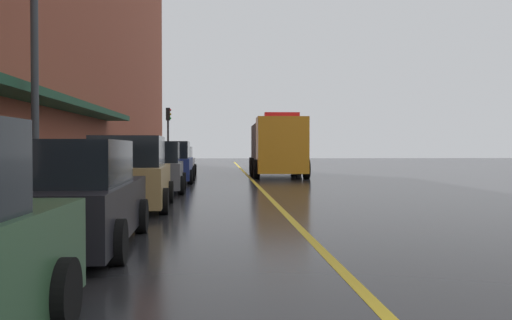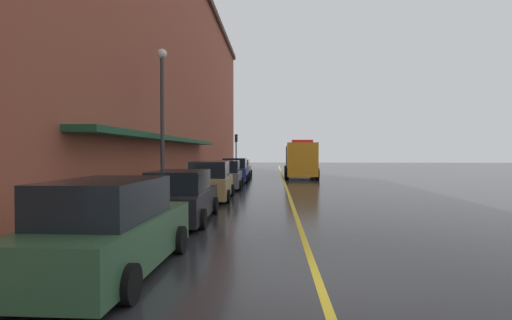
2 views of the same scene
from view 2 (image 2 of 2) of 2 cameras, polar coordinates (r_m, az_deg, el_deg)
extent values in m
plane|color=#232326|center=(31.98, 4.12, -3.06)|extent=(112.00, 112.00, 0.00)
cube|color=gray|center=(32.42, -6.91, -2.87)|extent=(2.40, 70.00, 0.15)
cube|color=gold|center=(31.98, 4.12, -3.05)|extent=(0.16, 70.00, 0.01)
cube|color=brown|center=(34.14, -20.21, 12.20)|extent=(12.78, 64.00, 17.85)
cube|color=#19472D|center=(23.68, -12.12, 2.94)|extent=(1.20, 22.40, 0.24)
cube|color=#2D5133|center=(8.21, -20.37, -11.02)|extent=(1.93, 4.90, 0.91)
cube|color=black|center=(7.86, -21.14, -5.42)|extent=(1.71, 2.71, 0.75)
cylinder|color=black|center=(10.00, -21.77, -10.66)|extent=(0.23, 0.64, 0.64)
cylinder|color=black|center=(9.37, -11.14, -11.41)|extent=(0.23, 0.64, 0.64)
cylinder|color=black|center=(7.47, -32.11, -14.84)|extent=(0.23, 0.64, 0.64)
cylinder|color=black|center=(6.59, -18.16, -16.88)|extent=(0.23, 0.64, 0.64)
cube|color=black|center=(13.65, -10.87, -6.23)|extent=(2.01, 4.89, 0.86)
cube|color=black|center=(13.33, -11.10, -3.05)|extent=(1.76, 2.71, 0.70)
cylinder|color=black|center=(15.35, -13.19, -6.48)|extent=(0.24, 0.65, 0.64)
cylinder|color=black|center=(14.99, -6.07, -6.64)|extent=(0.24, 0.65, 0.64)
cylinder|color=black|center=(12.50, -16.65, -8.26)|extent=(0.24, 0.65, 0.64)
cylinder|color=black|center=(12.06, -7.90, -8.57)|extent=(0.24, 0.65, 0.64)
cube|color=#A5844C|center=(19.42, -6.66, -3.88)|extent=(2.06, 4.62, 0.95)
cube|color=black|center=(19.13, -6.75, -1.36)|extent=(1.79, 2.57, 0.78)
cylinder|color=black|center=(20.97, -8.77, -4.42)|extent=(0.24, 0.65, 0.64)
cylinder|color=black|center=(20.75, -3.54, -4.46)|extent=(0.24, 0.65, 0.64)
cylinder|color=black|center=(18.21, -10.21, -5.27)|extent=(0.24, 0.65, 0.64)
cylinder|color=black|center=(17.95, -4.18, -5.35)|extent=(0.24, 0.65, 0.64)
cube|color=#595B60|center=(25.13, -4.36, -2.79)|extent=(1.96, 4.32, 0.90)
cube|color=black|center=(24.87, -4.40, -0.95)|extent=(1.71, 2.40, 0.73)
cylinder|color=black|center=(26.55, -6.08, -3.23)|extent=(0.24, 0.65, 0.64)
cylinder|color=black|center=(26.40, -2.13, -3.25)|extent=(0.24, 0.65, 0.64)
cylinder|color=black|center=(23.94, -6.82, -3.72)|extent=(0.24, 0.65, 0.64)
cylinder|color=black|center=(23.77, -2.43, -3.74)|extent=(0.24, 0.65, 0.64)
cube|color=navy|center=(30.73, -3.03, -2.02)|extent=(1.95, 4.57, 0.94)
cube|color=black|center=(30.46, -3.07, -0.44)|extent=(1.74, 2.52, 0.77)
cylinder|color=black|center=(32.24, -4.51, -2.45)|extent=(0.23, 0.64, 0.64)
cylinder|color=black|center=(32.08, -1.10, -2.47)|extent=(0.23, 0.64, 0.64)
cylinder|color=black|center=(29.45, -5.13, -2.80)|extent=(0.23, 0.64, 0.64)
cylinder|color=black|center=(29.27, -1.39, -2.82)|extent=(0.23, 0.64, 0.64)
cube|color=silver|center=(36.34, -2.33, -1.63)|extent=(1.82, 4.41, 0.81)
cube|color=black|center=(36.09, -2.36, -0.48)|extent=(1.63, 2.43, 0.66)
cylinder|color=black|center=(37.80, -3.52, -1.92)|extent=(0.22, 0.64, 0.64)
cylinder|color=black|center=(37.64, -0.75, -1.93)|extent=(0.22, 0.64, 0.64)
cylinder|color=black|center=(35.09, -4.02, -2.16)|extent=(0.22, 0.64, 0.64)
cylinder|color=black|center=(34.92, -1.03, -2.17)|extent=(0.22, 0.64, 0.64)
cube|color=orange|center=(33.19, 6.79, 0.07)|extent=(2.57, 2.26, 2.85)
cube|color=#3F3F42|center=(37.33, 6.41, 0.02)|extent=(2.61, 5.45, 2.62)
cube|color=red|center=(33.20, 6.79, 2.74)|extent=(1.78, 0.62, 0.24)
cylinder|color=black|center=(33.42, 8.97, -2.03)|extent=(0.31, 1.00, 1.00)
cylinder|color=black|center=(33.27, 4.56, -2.03)|extent=(0.31, 1.00, 1.00)
cylinder|color=black|center=(36.78, 8.46, -1.73)|extent=(0.31, 1.00, 1.00)
cylinder|color=black|center=(36.65, 4.46, -1.74)|extent=(0.31, 1.00, 1.00)
cylinder|color=black|center=(38.96, 8.18, -1.57)|extent=(0.31, 1.00, 1.00)
cylinder|color=black|center=(38.83, 4.40, -1.57)|extent=(0.31, 1.00, 1.00)
cylinder|color=#4C4C51|center=(27.59, -6.81, -2.33)|extent=(0.07, 0.07, 1.05)
cube|color=black|center=(27.56, -6.81, -0.95)|extent=(0.14, 0.18, 0.28)
cylinder|color=#4C4C51|center=(9.16, -27.53, -9.54)|extent=(0.07, 0.07, 1.05)
cube|color=black|center=(9.06, -27.57, -5.41)|extent=(0.14, 0.18, 0.28)
cylinder|color=#33383D|center=(18.44, -13.56, 4.38)|extent=(0.18, 0.18, 6.50)
sphere|color=white|center=(18.96, -13.61, 14.91)|extent=(0.44, 0.44, 0.44)
cylinder|color=#232326|center=(45.94, -2.94, 0.54)|extent=(0.14, 0.14, 3.40)
cube|color=black|center=(45.97, -2.94, 3.22)|extent=(0.28, 0.36, 0.90)
sphere|color=red|center=(45.97, -2.74, 3.59)|extent=(0.16, 0.16, 0.16)
sphere|color=gold|center=(45.95, -2.74, 3.22)|extent=(0.16, 0.16, 0.16)
sphere|color=green|center=(45.95, -2.74, 2.85)|extent=(0.16, 0.16, 0.16)
camera|label=1|loc=(3.82, -9.40, -9.98)|focal=40.71mm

